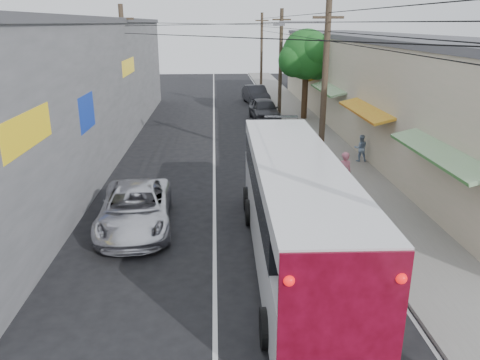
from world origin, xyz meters
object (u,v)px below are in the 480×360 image
object	(u,v)px
jeepney	(136,208)
coach_bus	(294,209)
parked_car_far	(256,95)
pedestrian_near	(344,173)
pedestrian_far	(361,148)
parked_car_mid	(264,109)
parked_suv	(282,139)

from	to	relation	value
jeepney	coach_bus	bearing A→B (deg)	-31.71
parked_car_far	pedestrian_near	world-z (taller)	pedestrian_near
coach_bus	pedestrian_far	xyz separation A→B (m)	(5.20, 10.25, -0.89)
pedestrian_far	parked_car_far	bearing A→B (deg)	-73.85
coach_bus	parked_car_far	size ratio (longest dim) A/B	2.36
jeepney	parked_car_mid	bearing A→B (deg)	66.73
jeepney	pedestrian_near	distance (m)	8.63
coach_bus	parked_car_mid	distance (m)	21.97
pedestrian_near	pedestrian_far	xyz separation A→B (m)	(2.20, 4.83, -0.22)
jeepney	parked_suv	xyz separation A→B (m)	(6.58, 9.57, 0.11)
coach_bus	pedestrian_far	bearing A→B (deg)	64.03
pedestrian_far	pedestrian_near	bearing A→B (deg)	70.50
jeepney	pedestrian_far	size ratio (longest dim) A/B	3.83
parked_car_mid	pedestrian_near	distance (m)	16.56
parked_suv	parked_car_mid	xyz separation A→B (m)	(0.00, 9.65, -0.04)
parked_suv	pedestrian_far	bearing A→B (deg)	-21.97
coach_bus	pedestrian_near	bearing A→B (deg)	61.99
pedestrian_near	parked_car_mid	bearing A→B (deg)	-89.19
jeepney	parked_car_far	world-z (taller)	parked_car_far
parked_car_far	pedestrian_far	size ratio (longest dim) A/B	3.48
parked_car_mid	parked_car_far	world-z (taller)	parked_car_mid
pedestrian_far	parked_car_mid	bearing A→B (deg)	-66.94
parked_car_far	pedestrian_far	xyz separation A→B (m)	(3.80, -19.29, 0.02)
parked_car_mid	pedestrian_far	bearing A→B (deg)	-76.08
coach_bus	pedestrian_far	world-z (taller)	coach_bus
parked_car_mid	pedestrian_near	size ratio (longest dim) A/B	2.60
pedestrian_near	jeepney	bearing A→B (deg)	13.77
parked_suv	pedestrian_far	xyz separation A→B (m)	(3.80, -2.01, -0.04)
parked_car_mid	parked_car_far	xyz separation A→B (m)	(0.00, 7.63, -0.01)
parked_suv	parked_car_far	distance (m)	17.29
coach_bus	parked_car_mid	xyz separation A→B (m)	(1.40, 21.90, -0.89)
pedestrian_far	parked_suv	bearing A→B (deg)	-22.83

